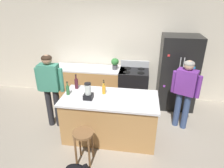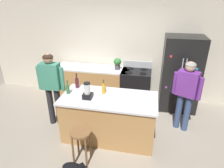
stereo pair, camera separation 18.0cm
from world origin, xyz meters
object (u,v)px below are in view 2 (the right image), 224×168
Objects in this scene: stove_range at (136,87)px; bottle_soda at (104,89)px; person_by_island_left at (51,84)px; cat at (74,168)px; potted_plant at (117,63)px; kitchen_island at (109,117)px; refrigerator at (180,74)px; bar_stool at (81,138)px; bottle_vinegar at (104,87)px; bottle_olive_oil at (68,89)px; bottle_wine at (77,83)px; person_by_sink_right at (186,90)px; blender_appliance at (87,92)px.

bottle_soda reaches higher than stove_range.
person_by_island_left reaches higher than cat.
potted_plant reaches higher than cat.
potted_plant is (-0.11, 1.55, 0.63)m from kitchen_island.
stove_range is 0.80m from potted_plant.
refrigerator is 2.11m from bottle_soda.
bottle_vinegar reaches higher than bar_stool.
kitchen_island is 1.70× the size of stove_range.
bottle_olive_oil is (-0.69, -0.15, 0.01)m from bottle_soda.
bar_stool is (-0.33, -0.75, 0.04)m from kitchen_island.
bottle_olive_oil is at bearing -146.91° from refrigerator.
bottle_soda reaches higher than cat.
bottle_olive_oil reaches higher than cat.
refrigerator reaches higher than stove_range.
cat is at bearing -53.80° from person_by_island_left.
bottle_soda is (0.19, 0.89, 0.51)m from bar_stool.
refrigerator is 5.89× the size of bottle_wine.
kitchen_island is 1.20× the size of person_by_sink_right.
bottle_olive_oil is (-0.46, 1.05, 0.91)m from cat.
bottle_wine is at bearing -116.91° from potted_plant.
bottle_vinegar is at bearing -1.80° from bottle_wine.
bar_stool is (0.97, -0.95, -0.50)m from person_by_island_left.
cat is at bearing -98.72° from bottle_vinegar.
kitchen_island is 1.68m from potted_plant.
potted_plant is at bearing 80.51° from blender_appliance.
bottle_olive_oil is (-0.51, 0.74, 0.52)m from bar_stool.
bottle_vinegar is (-0.06, -1.28, -0.09)m from potted_plant.
potted_plant is 1.17× the size of bottle_soda.
refrigerator is 2.47m from blender_appliance.
refrigerator is (1.47, 1.50, 0.47)m from kitchen_island.
person_by_sink_right is 1.89m from potted_plant.
potted_plant is at bearing 89.00° from bottle_soda.
person_by_island_left is 5.09× the size of blender_appliance.
cat is at bearing -74.31° from bottle_wine.
stove_range is at bearing 72.48° from bar_stool.
refrigerator reaches higher than person_by_island_left.
bottle_vinegar is (0.20, 1.33, 0.90)m from cat.
kitchen_island is at bearing 70.46° from cat.
kitchen_island is at bearing -45.38° from bottle_soda.
blender_appliance is (-0.02, 0.95, 0.95)m from cat.
stove_range is 3.67× the size of potted_plant.
bar_stool is 1.04m from bottle_soda.
blender_appliance is at bearing -13.14° from bottle_olive_oil.
person_by_sink_right is 4.79× the size of blender_appliance.
bottle_wine is at bearing 158.73° from kitchen_island.
blender_appliance is at bearing -160.15° from person_by_sink_right.
refrigerator reaches higher than blender_appliance.
blender_appliance reaches higher than bottle_vinegar.
blender_appliance is 1.27× the size of bottle_soda.
bottle_vinegar is (-1.64, -1.22, 0.07)m from refrigerator.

